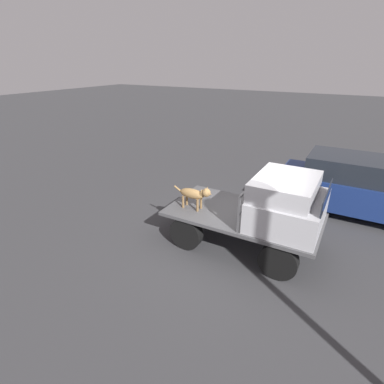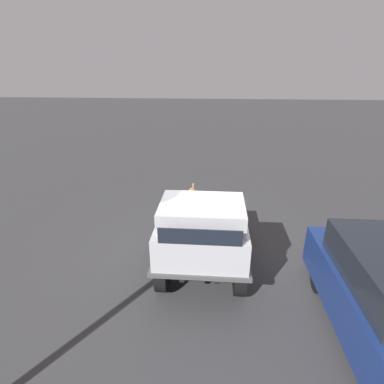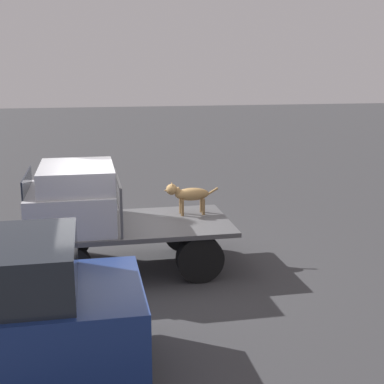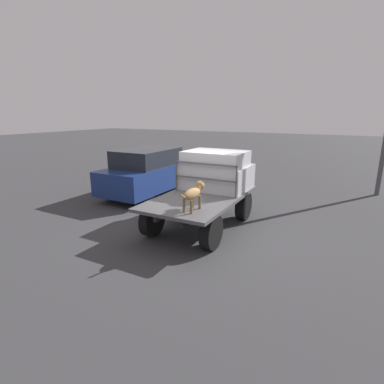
# 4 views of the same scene
# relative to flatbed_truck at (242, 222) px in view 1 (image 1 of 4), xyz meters

# --- Properties ---
(ground_plane) EXTENTS (80.00, 80.00, 0.00)m
(ground_plane) POSITION_rel_flatbed_truck_xyz_m (0.00, 0.00, -0.61)
(ground_plane) COLOR #38383A
(flatbed_truck) EXTENTS (3.56, 1.93, 0.87)m
(flatbed_truck) POSITION_rel_flatbed_truck_xyz_m (0.00, 0.00, 0.00)
(flatbed_truck) COLOR black
(flatbed_truck) RESTS_ON ground
(truck_cab) EXTENTS (1.46, 1.81, 1.07)m
(truck_cab) POSITION_rel_flatbed_truck_xyz_m (0.97, 0.00, 0.76)
(truck_cab) COLOR #B7B7BC
(truck_cab) RESTS_ON flatbed_truck
(truck_headboard) EXTENTS (0.04, 1.81, 0.83)m
(truck_headboard) POSITION_rel_flatbed_truck_xyz_m (0.20, 0.00, 0.81)
(truck_headboard) COLOR #4C4C4F
(truck_headboard) RESTS_ON flatbed_truck
(dog) EXTENTS (1.04, 0.24, 0.63)m
(dog) POSITION_rel_flatbed_truck_xyz_m (-1.11, -0.36, 0.64)
(dog) COLOR brown
(dog) RESTS_ON flatbed_truck
(parked_sedan) EXTENTS (4.28, 1.80, 1.70)m
(parked_sedan) POSITION_rel_flatbed_truck_xyz_m (2.20, 3.24, 0.24)
(parked_sedan) COLOR black
(parked_sedan) RESTS_ON ground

